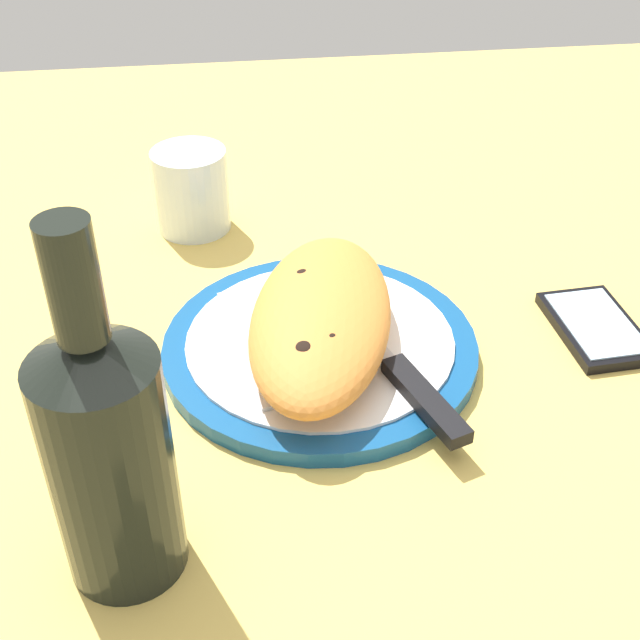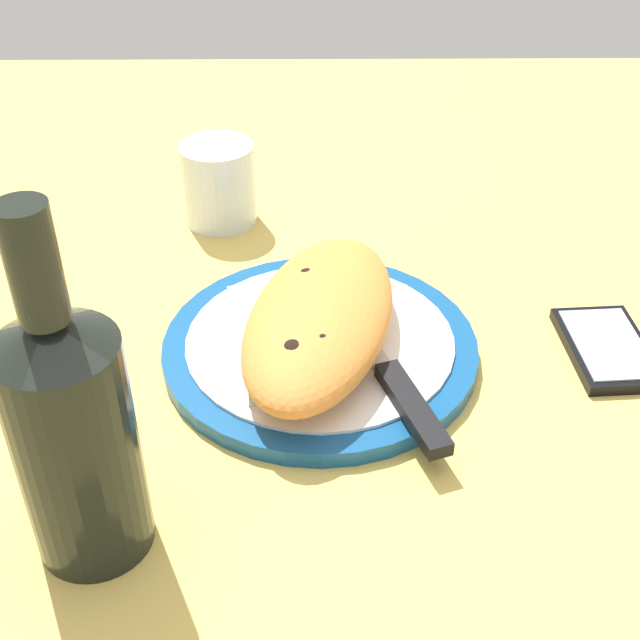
% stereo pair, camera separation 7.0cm
% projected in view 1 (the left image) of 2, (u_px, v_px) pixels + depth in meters
% --- Properties ---
extents(ground_plane, '(1.50, 1.50, 0.03)m').
position_uv_depth(ground_plane, '(320.00, 368.00, 0.75)').
color(ground_plane, '#DBB756').
extents(plate, '(0.27, 0.27, 0.02)m').
position_uv_depth(plate, '(320.00, 347.00, 0.74)').
color(plate, navy).
rests_on(plate, ground_plane).
extents(calzone, '(0.27, 0.17, 0.05)m').
position_uv_depth(calzone, '(321.00, 318.00, 0.71)').
color(calzone, orange).
rests_on(calzone, plate).
extents(fork, '(0.16, 0.05, 0.00)m').
position_uv_depth(fork, '(252.00, 357.00, 0.71)').
color(fork, silver).
rests_on(fork, plate).
extents(knife, '(0.23, 0.09, 0.01)m').
position_uv_depth(knife, '(405.00, 378.00, 0.68)').
color(knife, silver).
rests_on(knife, plate).
extents(smartphone, '(0.12, 0.08, 0.01)m').
position_uv_depth(smartphone, '(597.00, 329.00, 0.76)').
color(smartphone, black).
rests_on(smartphone, ground_plane).
extents(water_glass, '(0.08, 0.08, 0.09)m').
position_uv_depth(water_glass, '(192.00, 195.00, 0.90)').
color(water_glass, silver).
rests_on(water_glass, ground_plane).
extents(wine_bottle, '(0.08, 0.08, 0.26)m').
position_uv_depth(wine_bottle, '(108.00, 451.00, 0.51)').
color(wine_bottle, black).
rests_on(wine_bottle, ground_plane).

